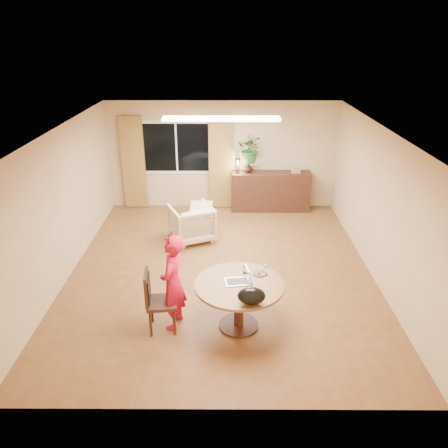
% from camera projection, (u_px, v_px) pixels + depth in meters
% --- Properties ---
extents(floor, '(6.50, 6.50, 0.00)m').
position_uv_depth(floor, '(221.00, 270.00, 8.11)').
color(floor, brown).
rests_on(floor, ground).
extents(ceiling, '(6.50, 6.50, 0.00)m').
position_uv_depth(ceiling, '(220.00, 130.00, 7.05)').
color(ceiling, white).
rests_on(ceiling, wall_back).
extents(wall_back, '(5.50, 0.00, 5.50)m').
position_uv_depth(wall_back, '(222.00, 156.00, 10.55)').
color(wall_back, tan).
rests_on(wall_back, floor).
extents(wall_left, '(0.00, 6.50, 6.50)m').
position_uv_depth(wall_left, '(63.00, 205.00, 7.59)').
color(wall_left, tan).
rests_on(wall_left, floor).
extents(wall_right, '(0.00, 6.50, 6.50)m').
position_uv_depth(wall_right, '(379.00, 206.00, 7.57)').
color(wall_right, tan).
rests_on(wall_right, floor).
extents(window, '(1.70, 0.03, 1.30)m').
position_uv_depth(window, '(176.00, 148.00, 10.45)').
color(window, white).
rests_on(window, wall_back).
extents(curtain_left, '(0.55, 0.08, 2.25)m').
position_uv_depth(curtain_left, '(133.00, 163.00, 10.53)').
color(curtain_left, brown).
rests_on(curtain_left, wall_back).
extents(curtain_right, '(0.55, 0.08, 2.25)m').
position_uv_depth(curtain_right, '(220.00, 163.00, 10.52)').
color(curtain_right, brown).
rests_on(curtain_right, wall_back).
extents(ceiling_panel, '(2.20, 0.35, 0.05)m').
position_uv_depth(ceiling_panel, '(221.00, 119.00, 8.16)').
color(ceiling_panel, white).
rests_on(ceiling_panel, ceiling).
extents(dining_table, '(1.30, 1.30, 0.74)m').
position_uv_depth(dining_table, '(239.00, 293.00, 6.35)').
color(dining_table, brown).
rests_on(dining_table, floor).
extents(dining_chair, '(0.50, 0.47, 0.97)m').
position_uv_depth(dining_chair, '(162.00, 301.00, 6.34)').
color(dining_chair, black).
rests_on(dining_chair, floor).
extents(child, '(0.60, 0.45, 1.48)m').
position_uv_depth(child, '(173.00, 282.00, 6.32)').
color(child, red).
rests_on(child, floor).
extents(laptop, '(0.40, 0.30, 0.25)m').
position_uv_depth(laptop, '(237.00, 275.00, 6.28)').
color(laptop, '#B7B7BC').
rests_on(laptop, dining_table).
extents(tumbler, '(0.08, 0.08, 0.11)m').
position_uv_depth(tumbler, '(245.00, 270.00, 6.55)').
color(tumbler, white).
rests_on(tumbler, dining_table).
extents(wine_glass, '(0.06, 0.06, 0.18)m').
position_uv_depth(wine_glass, '(266.00, 270.00, 6.47)').
color(wine_glass, white).
rests_on(wine_glass, dining_table).
extents(pot_lid, '(0.24, 0.24, 0.03)m').
position_uv_depth(pot_lid, '(259.00, 273.00, 6.53)').
color(pot_lid, white).
rests_on(pot_lid, dining_table).
extents(handbag, '(0.42, 0.30, 0.25)m').
position_uv_depth(handbag, '(252.00, 296.00, 5.77)').
color(handbag, black).
rests_on(handbag, dining_table).
extents(armchair, '(1.10, 1.11, 0.77)m').
position_uv_depth(armchair, '(192.00, 223.00, 9.15)').
color(armchair, beige).
rests_on(armchair, floor).
extents(throw, '(0.48, 0.57, 0.03)m').
position_uv_depth(throw, '(201.00, 205.00, 8.96)').
color(throw, beige).
rests_on(throw, armchair).
extents(sideboard, '(1.90, 0.46, 0.95)m').
position_uv_depth(sideboard, '(270.00, 191.00, 10.66)').
color(sideboard, black).
rests_on(sideboard, floor).
extents(vase, '(0.30, 0.30, 0.25)m').
position_uv_depth(vase, '(248.00, 168.00, 10.42)').
color(vase, black).
rests_on(vase, sideboard).
extents(bouquet, '(0.66, 0.60, 0.66)m').
position_uv_depth(bouquet, '(251.00, 149.00, 10.23)').
color(bouquet, '#356D29').
rests_on(bouquet, vase).
extents(book_stack, '(0.25, 0.21, 0.09)m').
position_uv_depth(book_stack, '(296.00, 171.00, 10.44)').
color(book_stack, '#9A774E').
rests_on(book_stack, sideboard).
extents(desk_lamp, '(0.17, 0.17, 0.37)m').
position_uv_depth(desk_lamp, '(238.00, 166.00, 10.35)').
color(desk_lamp, black).
rests_on(desk_lamp, sideboard).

